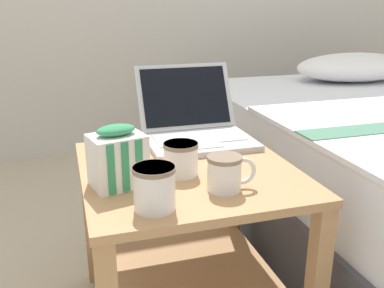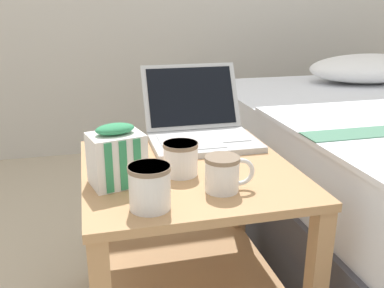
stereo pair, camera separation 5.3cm
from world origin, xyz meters
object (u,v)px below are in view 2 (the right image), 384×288
object	(u,v)px
mug_front_right	(223,172)
laptop	(200,126)
mug_front_left	(181,156)
snack_bag	(117,157)
cell_phone	(112,148)
mug_mid_center	(150,184)

from	to	relation	value
mug_front_right	laptop	bearing A→B (deg)	83.09
mug_front_left	mug_front_right	xyz separation A→B (m)	(0.07, -0.12, -0.00)
snack_bag	cell_phone	bearing A→B (deg)	89.22
mug_front_left	cell_phone	bearing A→B (deg)	123.58
laptop	snack_bag	bearing A→B (deg)	-134.62
snack_bag	mug_front_right	bearing A→B (deg)	-22.93
laptop	mug_front_left	world-z (taller)	laptop
laptop	snack_bag	size ratio (longest dim) A/B	2.22
mug_front_right	mug_mid_center	distance (m)	0.19
mug_front_left	snack_bag	world-z (taller)	snack_bag
mug_front_left	mug_front_right	size ratio (longest dim) A/B	1.04
mug_mid_center	snack_bag	bearing A→B (deg)	111.92
laptop	snack_bag	xyz separation A→B (m)	(-0.29, -0.29, 0.02)
snack_bag	cell_phone	world-z (taller)	snack_bag
laptop	mug_mid_center	xyz separation A→B (m)	(-0.23, -0.44, 0.01)
mug_front_left	mug_front_right	bearing A→B (deg)	-59.16
cell_phone	mug_front_right	bearing A→B (deg)	-57.33
laptop	mug_front_right	distance (m)	0.39
laptop	mug_mid_center	world-z (taller)	laptop
laptop	mug_front_right	size ratio (longest dim) A/B	2.82
mug_front_left	mug_mid_center	xyz separation A→B (m)	(-0.11, -0.17, 0.01)
mug_front_left	mug_mid_center	bearing A→B (deg)	-121.58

